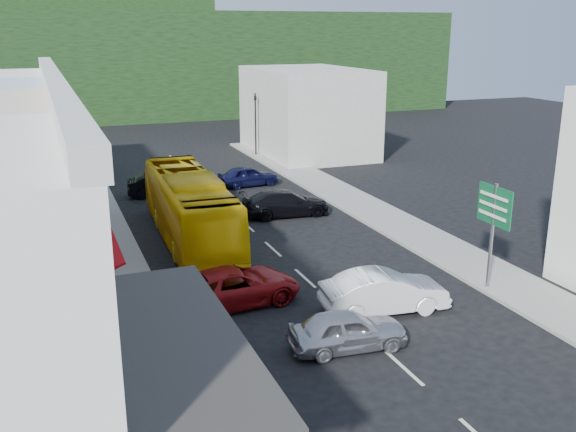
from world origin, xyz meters
The scene contains 16 objects.
ground centered at (0.00, 0.00, 0.00)m, with size 120.00×120.00×0.00m, color black.
sidewalk_left centered at (-7.50, 10.00, 0.07)m, with size 3.00×52.00×0.15m, color gray.
sidewalk_right centered at (7.50, 10.00, 0.07)m, with size 3.00×52.00×0.15m, color gray.
distant_block_left centered at (-12.00, 27.00, 3.00)m, with size 8.00×10.00×6.00m, color #B7B2A8.
distant_block_right centered at (11.00, 30.00, 3.50)m, with size 8.00×12.00×7.00m, color #B7B2A8.
hillside centered at (-1.45, 65.09, 6.73)m, with size 80.00×26.00×14.00m.
bus centered at (-3.30, 10.99, 1.55)m, with size 2.50×11.60×3.10m, color yellow.
car_silver centered at (-1.09, -2.21, 0.70)m, with size 1.80×4.40×1.40m, color #B7B6BB.
car_white centered at (1.47, -0.08, 0.70)m, with size 1.80×4.40×1.40m, color silver.
car_red centered at (-3.53, 2.59, 0.70)m, with size 1.90×4.60×1.40m, color maroon.
car_black_near centered at (2.62, 13.12, 0.70)m, with size 1.84×4.50×1.40m, color black.
car_navy_mid centered at (2.80, 20.58, 0.70)m, with size 1.80×4.40×1.40m, color black.
car_black_far centered at (-2.90, 20.04, 0.70)m, with size 1.80×4.40×1.40m, color black.
pedestrian_left centered at (-8.43, 3.49, 1.00)m, with size 0.60×0.40×1.70m, color black.
direction_sign centered at (6.36, 0.18, 2.21)m, with size 0.24×1.99×4.42m, color #0E542E, non-canonical shape.
traffic_signal centered at (6.60, 30.33, 2.56)m, with size 0.73×1.11×5.13m, color black, non-canonical shape.
Camera 1 is at (-9.82, -19.29, 10.18)m, focal length 40.00 mm.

